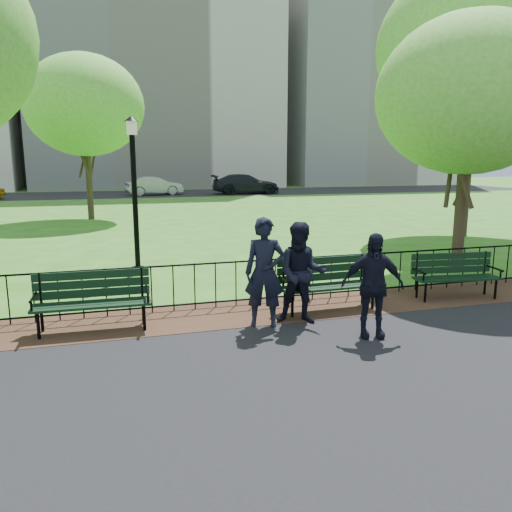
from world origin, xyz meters
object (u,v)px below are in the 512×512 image
object	(u,v)px
sedan_dark	(246,184)
tree_far_c	(84,105)
person_right	(372,285)
sedan_silver	(154,186)
park_bench_main	(314,277)
tree_mid_e	(477,47)
person_mid	(302,273)
park_bench_left_a	(92,295)
park_bench_right_a	(455,271)
lamppost	(134,190)
tree_near_e	(470,95)
person_left	(265,272)

from	to	relation	value
sedan_dark	tree_far_c	bearing A→B (deg)	146.46
person_right	sedan_silver	distance (m)	33.48
park_bench_main	tree_mid_e	xyz separation A→B (m)	(9.02, 7.20, 5.96)
tree_far_c	person_mid	xyz separation A→B (m)	(3.91, -17.12, -4.32)
tree_mid_e	tree_far_c	bearing A→B (deg)	144.91
park_bench_left_a	tree_mid_e	size ratio (longest dim) A/B	0.20
park_bench_right_a	park_bench_left_a	bearing A→B (deg)	-172.95
sedan_silver	tree_far_c	bearing A→B (deg)	154.69
lamppost	person_right	distance (m)	6.70
park_bench_main	lamppost	bearing A→B (deg)	123.24
park_bench_main	tree_near_e	xyz separation A→B (m)	(4.90, 2.25, 3.63)
sedan_dark	park_bench_main	bearing A→B (deg)	171.54
person_right	person_mid	bearing A→B (deg)	148.07
sedan_dark	tree_mid_e	bearing A→B (deg)	-171.34
park_bench_right_a	person_left	world-z (taller)	person_left
park_bench_right_a	sedan_dark	distance (m)	31.63
tree_far_c	lamppost	bearing A→B (deg)	-83.39
tree_near_e	person_left	world-z (taller)	tree_near_e
tree_far_c	park_bench_left_a	bearing A→B (deg)	-88.36
person_mid	person_right	distance (m)	1.26
park_bench_main	park_bench_left_a	size ratio (longest dim) A/B	1.01
tree_near_e	tree_mid_e	world-z (taller)	tree_mid_e
tree_mid_e	sedan_dark	xyz separation A→B (m)	(-1.71, 24.26, -5.83)
park_bench_main	park_bench_left_a	world-z (taller)	park_bench_main
lamppost	sedan_silver	distance (m)	27.97
sedan_dark	sedan_silver	bearing A→B (deg)	90.28
lamppost	person_mid	distance (m)	5.49
park_bench_right_a	sedan_dark	world-z (taller)	sedan_dark
tree_near_e	person_mid	world-z (taller)	tree_near_e
person_mid	person_left	bearing A→B (deg)	-162.96
park_bench_right_a	sedan_silver	distance (m)	32.07
person_right	park_bench_main	bearing A→B (deg)	121.20
tree_far_c	sedan_dark	size ratio (longest dim) A/B	1.37
tree_near_e	person_left	bearing A→B (deg)	-155.60
tree_mid_e	person_right	world-z (taller)	tree_mid_e
park_bench_left_a	person_left	distance (m)	2.88
park_bench_left_a	tree_near_e	size ratio (longest dim) A/B	0.30
park_bench_main	sedan_silver	size ratio (longest dim) A/B	0.43
sedan_silver	sedan_dark	xyz separation A→B (m)	(7.32, -0.56, 0.07)
park_bench_right_a	tree_near_e	xyz separation A→B (m)	(1.75, 2.14, 3.74)
tree_near_e	sedan_dark	size ratio (longest dim) A/B	1.13
tree_far_c	person_mid	size ratio (longest dim) A/B	4.27
sedan_silver	person_right	bearing A→B (deg)	171.13
park_bench_right_a	tree_mid_e	size ratio (longest dim) A/B	0.19
tree_mid_e	person_mid	size ratio (longest dim) A/B	5.44
park_bench_main	park_bench_right_a	bearing A→B (deg)	0.48
tree_mid_e	tree_far_c	size ratio (longest dim) A/B	1.27
person_mid	park_bench_main	bearing A→B (deg)	68.94
person_mid	sedan_silver	xyz separation A→B (m)	(0.45, 32.54, -0.16)
person_mid	sedan_silver	size ratio (longest dim) A/B	0.40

